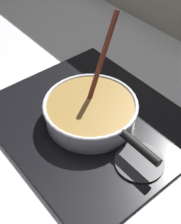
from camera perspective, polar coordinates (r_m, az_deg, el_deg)
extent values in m
cube|color=#B7B7BC|center=(0.88, -14.67, -7.73)|extent=(2.40, 1.60, 0.04)
cube|color=black|center=(0.90, 0.00, -1.64)|extent=(0.56, 0.48, 0.01)
torus|color=#592D0C|center=(0.89, 0.00, -1.20)|extent=(0.18, 0.18, 0.01)
cylinder|color=#262628|center=(0.81, 8.88, -8.93)|extent=(0.13, 0.13, 0.01)
cylinder|color=silver|center=(0.88, 0.00, 0.00)|extent=(0.25, 0.25, 0.06)
cylinder|color=olive|center=(0.87, 0.00, 0.19)|extent=(0.24, 0.24, 0.05)
torus|color=silver|center=(0.86, 0.00, 1.44)|extent=(0.26, 0.26, 0.01)
cylinder|color=black|center=(0.77, 8.95, -6.33)|extent=(0.12, 0.02, 0.02)
cylinder|color=#EDD88C|center=(0.88, 0.73, 1.95)|extent=(0.03, 0.03, 0.01)
cylinder|color=beige|center=(0.90, -2.72, 3.05)|extent=(0.03, 0.03, 0.01)
cylinder|color=#E5CC7A|center=(0.89, 4.92, 2.50)|extent=(0.03, 0.03, 0.01)
cylinder|color=#EDD88C|center=(0.81, -1.41, -2.32)|extent=(0.03, 0.03, 0.01)
cylinder|color=#E5CC7A|center=(0.82, 4.60, -2.07)|extent=(0.03, 0.03, 0.01)
cylinder|color=maroon|center=(0.84, 2.06, 9.51)|extent=(0.04, 0.13, 0.24)
cube|color=brown|center=(0.88, -0.46, 1.62)|extent=(0.04, 0.05, 0.01)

